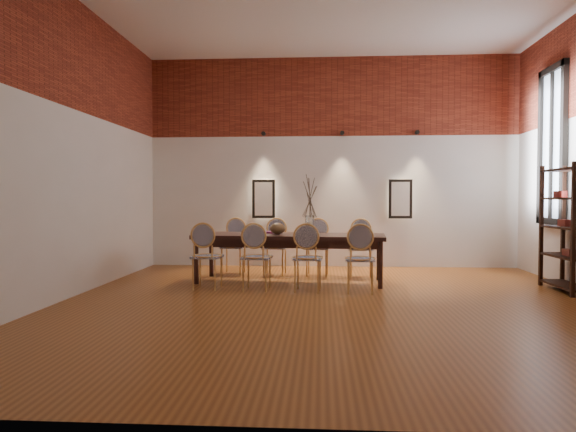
# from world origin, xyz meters

# --- Properties ---
(floor) EXTENTS (7.00, 7.00, 0.02)m
(floor) POSITION_xyz_m (0.00, 0.00, -0.01)
(floor) COLOR brown
(floor) RESTS_ON ground
(wall_back) EXTENTS (7.00, 0.10, 4.00)m
(wall_back) POSITION_xyz_m (0.00, 3.55, 2.00)
(wall_back) COLOR silver
(wall_back) RESTS_ON ground
(wall_front) EXTENTS (7.00, 0.10, 4.00)m
(wall_front) POSITION_xyz_m (0.00, -3.55, 2.00)
(wall_front) COLOR silver
(wall_front) RESTS_ON ground
(wall_left) EXTENTS (0.10, 7.00, 4.00)m
(wall_left) POSITION_xyz_m (-3.55, 0.00, 2.00)
(wall_left) COLOR silver
(wall_left) RESTS_ON ground
(brick_band_back) EXTENTS (7.00, 0.02, 1.50)m
(brick_band_back) POSITION_xyz_m (0.00, 3.48, 3.25)
(brick_band_back) COLOR maroon
(brick_band_back) RESTS_ON ground
(brick_band_left) EXTENTS (0.02, 7.00, 1.50)m
(brick_band_left) POSITION_xyz_m (-3.48, 0.00, 3.25)
(brick_band_left) COLOR maroon
(brick_band_left) RESTS_ON ground
(niche_left) EXTENTS (0.36, 0.06, 0.66)m
(niche_left) POSITION_xyz_m (-1.30, 3.45, 1.30)
(niche_left) COLOR #FFEAC6
(niche_left) RESTS_ON wall_back
(niche_right) EXTENTS (0.36, 0.06, 0.66)m
(niche_right) POSITION_xyz_m (1.30, 3.45, 1.30)
(niche_right) COLOR #FFEAC6
(niche_right) RESTS_ON wall_back
(spot_fixture_left) EXTENTS (0.08, 0.10, 0.08)m
(spot_fixture_left) POSITION_xyz_m (-1.30, 3.42, 2.55)
(spot_fixture_left) COLOR black
(spot_fixture_left) RESTS_ON wall_back
(spot_fixture_mid) EXTENTS (0.08, 0.10, 0.08)m
(spot_fixture_mid) POSITION_xyz_m (0.20, 3.42, 2.55)
(spot_fixture_mid) COLOR black
(spot_fixture_mid) RESTS_ON wall_back
(spot_fixture_right) EXTENTS (0.08, 0.10, 0.08)m
(spot_fixture_right) POSITION_xyz_m (1.60, 3.42, 2.55)
(spot_fixture_right) COLOR black
(spot_fixture_right) RESTS_ON wall_back
(window_glass) EXTENTS (0.02, 0.78, 2.38)m
(window_glass) POSITION_xyz_m (3.46, 2.00, 2.15)
(window_glass) COLOR silver
(window_glass) RESTS_ON wall_right
(window_frame) EXTENTS (0.08, 0.90, 2.50)m
(window_frame) POSITION_xyz_m (3.44, 2.00, 2.15)
(window_frame) COLOR black
(window_frame) RESTS_ON wall_right
(window_mullion) EXTENTS (0.06, 0.06, 2.40)m
(window_mullion) POSITION_xyz_m (3.44, 2.00, 2.15)
(window_mullion) COLOR black
(window_mullion) RESTS_ON wall_right
(dining_table) EXTENTS (3.01, 1.18, 0.75)m
(dining_table) POSITION_xyz_m (-0.69, 1.61, 0.38)
(dining_table) COLOR #351A15
(dining_table) RESTS_ON floor
(chair_near_a) EXTENTS (0.47, 0.47, 0.94)m
(chair_near_a) POSITION_xyz_m (-1.85, 0.95, 0.47)
(chair_near_a) COLOR tan
(chair_near_a) RESTS_ON floor
(chair_near_b) EXTENTS (0.47, 0.47, 0.94)m
(chair_near_b) POSITION_xyz_m (-1.11, 0.89, 0.47)
(chair_near_b) COLOR tan
(chair_near_b) RESTS_ON floor
(chair_near_c) EXTENTS (0.47, 0.47, 0.94)m
(chair_near_c) POSITION_xyz_m (-0.38, 0.83, 0.47)
(chair_near_c) COLOR tan
(chair_near_c) RESTS_ON floor
(chair_near_d) EXTENTS (0.47, 0.47, 0.94)m
(chair_near_d) POSITION_xyz_m (0.35, 0.77, 0.47)
(chair_near_d) COLOR tan
(chair_near_d) RESTS_ON floor
(chair_far_a) EXTENTS (0.47, 0.47, 0.94)m
(chair_far_a) POSITION_xyz_m (-1.72, 2.45, 0.47)
(chair_far_a) COLOR tan
(chair_far_a) RESTS_ON floor
(chair_far_b) EXTENTS (0.47, 0.47, 0.94)m
(chair_far_b) POSITION_xyz_m (-0.99, 2.39, 0.47)
(chair_far_b) COLOR tan
(chair_far_b) RESTS_ON floor
(chair_far_c) EXTENTS (0.47, 0.47, 0.94)m
(chair_far_c) POSITION_xyz_m (-0.26, 2.33, 0.47)
(chair_far_c) COLOR tan
(chair_far_c) RESTS_ON floor
(chair_far_d) EXTENTS (0.47, 0.47, 0.94)m
(chair_far_d) POSITION_xyz_m (0.47, 2.27, 0.47)
(chair_far_d) COLOR tan
(chair_far_d) RESTS_ON floor
(vase) EXTENTS (0.14, 0.14, 0.30)m
(vase) POSITION_xyz_m (-0.37, 1.58, 0.90)
(vase) COLOR silver
(vase) RESTS_ON dining_table
(dried_branches) EXTENTS (0.50, 0.50, 0.70)m
(dried_branches) POSITION_xyz_m (-0.37, 1.58, 1.35)
(dried_branches) COLOR #473A29
(dried_branches) RESTS_ON vase
(bowl) EXTENTS (0.24, 0.24, 0.18)m
(bowl) POSITION_xyz_m (-0.87, 1.57, 0.84)
(bowl) COLOR brown
(bowl) RESTS_ON dining_table
(book) EXTENTS (0.27, 0.20, 0.03)m
(book) POSITION_xyz_m (-0.99, 1.83, 0.77)
(book) COLOR #7E2459
(book) RESTS_ON dining_table
(shelving_rack) EXTENTS (0.40, 1.01, 1.80)m
(shelving_rack) POSITION_xyz_m (3.28, 1.08, 0.90)
(shelving_rack) COLOR black
(shelving_rack) RESTS_ON floor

